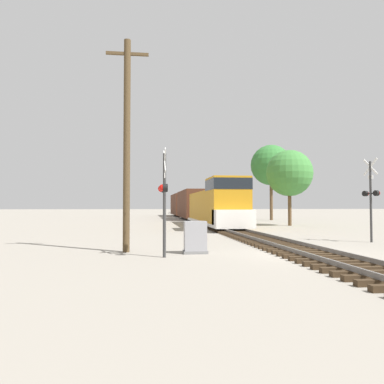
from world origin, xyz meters
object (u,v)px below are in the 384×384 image
object	(u,v)px
crossing_signal_near	(164,193)
crossing_signal_far	(371,195)
tree_mid_background	(271,165)
relay_cabinet	(195,238)
utility_pole	(127,142)
freight_train	(192,205)
tree_far_right	(289,173)

from	to	relation	value
crossing_signal_near	crossing_signal_far	size ratio (longest dim) A/B	0.91
crossing_signal_near	tree_mid_background	size ratio (longest dim) A/B	0.40
relay_cabinet	utility_pole	xyz separation A→B (m)	(-2.82, 0.81, 4.00)
crossing_signal_near	utility_pole	bearing A→B (deg)	-141.80
freight_train	crossing_signal_far	size ratio (longest dim) A/B	11.36
crossing_signal_near	utility_pole	size ratio (longest dim) A/B	0.45
relay_cabinet	tree_far_right	bearing A→B (deg)	59.12
crossing_signal_far	crossing_signal_near	bearing A→B (deg)	95.11
crossing_signal_near	crossing_signal_far	bearing A→B (deg)	110.54
crossing_signal_near	relay_cabinet	distance (m)	2.42
crossing_signal_far	tree_mid_background	xyz separation A→B (m)	(4.85, 30.19, 4.92)
crossing_signal_near	utility_pole	xyz separation A→B (m)	(-1.49, 1.81, 2.24)
crossing_signal_near	tree_far_right	size ratio (longest dim) A/B	0.55
freight_train	utility_pole	xyz separation A→B (m)	(-7.12, -35.48, 2.63)
utility_pole	crossing_signal_far	bearing A→B (deg)	11.87
crossing_signal_far	tree_mid_background	size ratio (longest dim) A/B	0.44
freight_train	crossing_signal_near	distance (m)	37.71
tree_mid_background	freight_train	bearing A→B (deg)	165.96
freight_train	crossing_signal_far	distance (m)	33.28
tree_far_right	tree_mid_background	world-z (taller)	tree_mid_background
crossing_signal_far	utility_pole	bearing A→B (deg)	85.23
crossing_signal_near	relay_cabinet	bearing A→B (deg)	125.78
crossing_signal_far	relay_cabinet	distance (m)	10.67
freight_train	tree_mid_background	distance (m)	12.07
crossing_signal_near	tree_mid_background	bearing A→B (deg)	153.89
crossing_signal_near	utility_pole	world-z (taller)	utility_pole
crossing_signal_near	freight_train	bearing A→B (deg)	170.21
crossing_signal_near	crossing_signal_far	world-z (taller)	crossing_signal_far
freight_train	tree_mid_background	size ratio (longest dim) A/B	5.00
utility_pole	tree_far_right	distance (m)	24.09
crossing_signal_near	tree_far_right	bearing A→B (deg)	146.46
crossing_signal_near	tree_mid_background	distance (m)	38.56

